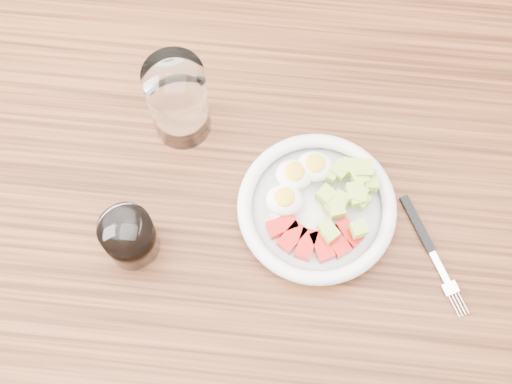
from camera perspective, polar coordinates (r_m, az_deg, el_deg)
ground at (r=1.73m, az=0.30°, el=-9.45°), size 4.00×4.00×0.00m
dining_table at (r=1.08m, az=0.47°, el=-2.92°), size 1.50×0.90×0.77m
bowl at (r=0.97m, az=4.94°, el=-1.07°), size 0.22×0.22×0.05m
fork at (r=1.00m, az=13.40°, el=-3.74°), size 0.10×0.16×0.01m
water_glass at (r=0.98m, az=-6.24°, el=7.25°), size 0.08×0.08×0.15m
coffee_glass at (r=0.95m, az=-10.07°, el=-3.60°), size 0.07×0.07×0.08m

